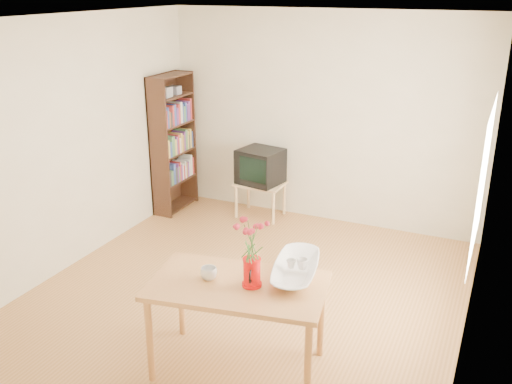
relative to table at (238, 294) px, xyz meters
The scene contains 11 objects.
room 1.21m from the table, 112.23° to the left, with size 4.50×4.50×4.50m.
table is the anchor object (origin of this frame).
tv_stand 3.14m from the table, 110.97° to the left, with size 0.60×0.45×0.46m.
bookshelf 3.53m from the table, 130.02° to the left, with size 0.28×0.70×1.80m.
pitcher 0.22m from the table, ahead, with size 0.15×0.22×0.23m.
flowers 0.50m from the table, ahead, with size 0.26×0.26×0.37m, color #D2314A, non-canonical shape.
mug 0.27m from the table, behind, with size 0.13×0.13×0.10m, color white.
bowl 0.57m from the table, 44.14° to the left, with size 0.50×0.50×0.47m, color white.
teacup_a 0.52m from the table, 47.72° to the left, with size 0.06×0.06×0.06m, color white.
teacup_b 0.59m from the table, 42.27° to the left, with size 0.08×0.08×0.07m, color white.
television 3.14m from the table, 110.88° to the left, with size 0.58×0.55×0.44m.
Camera 1 is at (2.11, -4.33, 2.89)m, focal length 40.00 mm.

